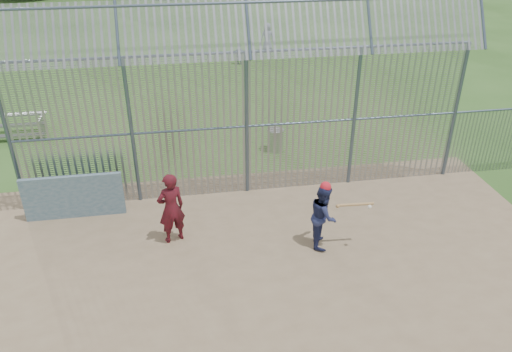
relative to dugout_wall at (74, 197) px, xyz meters
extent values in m
plane|color=#2D511E|center=(4.60, -2.90, -0.62)|extent=(120.00, 120.00, 0.00)
cube|color=#756047|center=(4.60, -3.40, -0.61)|extent=(14.00, 10.00, 0.02)
cube|color=#38566B|center=(0.00, 0.00, 0.00)|extent=(2.50, 0.12, 1.20)
imported|color=#222850|center=(5.99, -2.19, 0.19)|extent=(0.76, 0.89, 1.59)
imported|color=maroon|center=(2.48, -1.45, 0.31)|extent=(0.77, 0.64, 1.81)
imported|color=slate|center=(7.97, 15.56, 0.14)|extent=(0.83, 0.62, 1.53)
imported|color=slate|center=(6.11, 13.26, -0.11)|extent=(0.64, 0.39, 1.02)
sphere|color=red|center=(5.99, -2.19, 0.97)|extent=(0.25, 0.25, 0.25)
cylinder|color=#AA7F4C|center=(6.69, -2.34, 0.52)|extent=(0.85, 0.11, 0.07)
sphere|color=#AA7F4C|center=(6.26, -2.34, 0.52)|extent=(0.09, 0.09, 0.09)
sphere|color=white|center=(6.93, -2.58, 0.59)|extent=(0.09, 0.09, 0.09)
cylinder|color=#92959A|center=(5.92, 3.10, -0.27)|extent=(0.52, 0.52, 0.70)
cylinder|color=#9EA0A5|center=(5.92, 3.10, 0.10)|extent=(0.56, 0.56, 0.05)
sphere|color=#9EA0A5|center=(5.92, 3.10, 0.15)|extent=(0.10, 0.10, 0.10)
cube|color=gray|center=(-3.31, 5.64, -0.17)|extent=(3.00, 0.25, 0.05)
cube|color=slate|center=(-3.31, 5.99, 0.08)|extent=(3.00, 0.25, 0.05)
cube|color=slate|center=(-1.91, 5.64, -0.27)|extent=(0.06, 0.90, 0.70)
cylinder|color=#47566B|center=(-1.40, 0.60, 1.38)|extent=(0.10, 0.10, 4.00)
cylinder|color=#47566B|center=(1.60, 0.60, 1.38)|extent=(0.10, 0.10, 4.00)
cylinder|color=#47566B|center=(4.60, 0.60, 1.38)|extent=(0.10, 0.10, 4.00)
cylinder|color=#47566B|center=(7.60, 0.60, 1.38)|extent=(0.10, 0.10, 4.00)
cylinder|color=#47566B|center=(10.60, 0.60, 1.38)|extent=(0.10, 0.10, 4.00)
cylinder|color=#47566B|center=(4.60, 0.60, 3.38)|extent=(12.00, 0.07, 0.07)
cylinder|color=#47566B|center=(4.60, 0.60, 1.38)|extent=(12.00, 0.06, 0.06)
cube|color=gray|center=(4.60, 0.60, 1.38)|extent=(12.00, 0.02, 4.00)
cube|color=gray|center=(4.60, 0.23, 4.03)|extent=(12.00, 0.77, 1.31)
cylinder|color=#47566B|center=(10.60, 0.60, 0.38)|extent=(0.08, 0.08, 2.00)
camera|label=1|loc=(2.82, -11.57, 6.63)|focal=35.00mm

